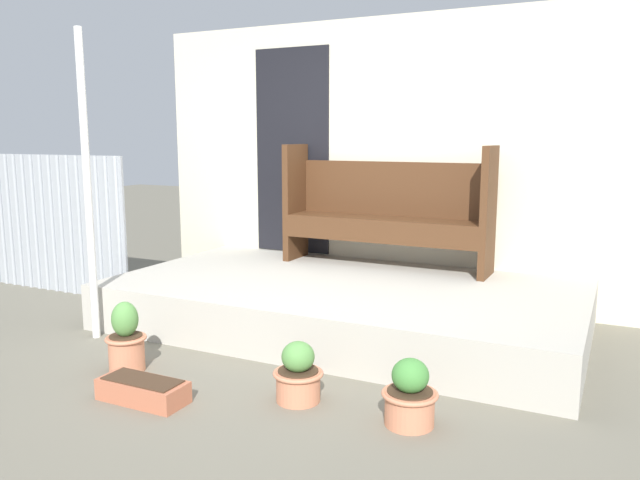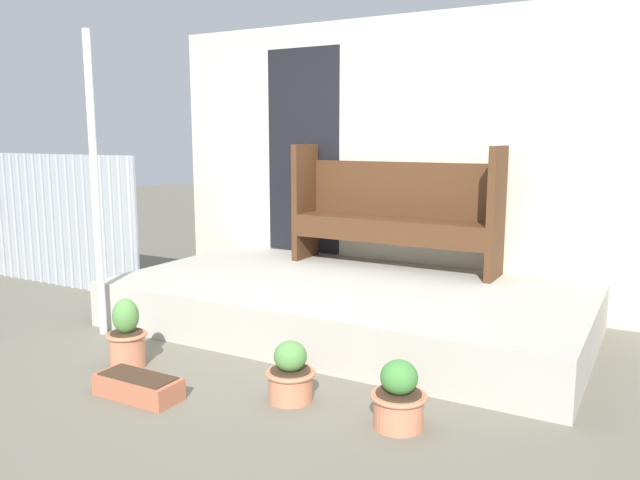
{
  "view_description": "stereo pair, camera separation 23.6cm",
  "coord_description": "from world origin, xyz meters",
  "px_view_note": "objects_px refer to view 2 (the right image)",
  "views": [
    {
      "loc": [
        2.06,
        -3.48,
        1.53
      ],
      "look_at": [
        0.18,
        0.35,
        0.82
      ],
      "focal_mm": 35.0,
      "sensor_mm": 36.0,
      "label": 1
    },
    {
      "loc": [
        2.26,
        -3.37,
        1.53
      ],
      "look_at": [
        0.18,
        0.35,
        0.82
      ],
      "focal_mm": 35.0,
      "sensor_mm": 36.0,
      "label": 2
    }
  ],
  "objects_px": {
    "bench": "(395,207)",
    "planter_box_rect": "(138,386)",
    "support_post": "(95,187)",
    "flower_pot_right": "(399,398)",
    "flower_pot_left": "(127,338)",
    "flower_pot_middle": "(290,375)"
  },
  "relations": [
    {
      "from": "flower_pot_middle",
      "to": "planter_box_rect",
      "type": "height_order",
      "value": "flower_pot_middle"
    },
    {
      "from": "planter_box_rect",
      "to": "support_post",
      "type": "bearing_deg",
      "value": 146.5
    },
    {
      "from": "bench",
      "to": "planter_box_rect",
      "type": "xyz_separation_m",
      "value": [
        -0.54,
        -2.6,
        -0.84
      ]
    },
    {
      "from": "bench",
      "to": "flower_pot_left",
      "type": "distance_m",
      "value": 2.57
    },
    {
      "from": "flower_pot_left",
      "to": "flower_pot_right",
      "type": "distance_m",
      "value": 1.92
    },
    {
      "from": "support_post",
      "to": "bench",
      "type": "relative_size",
      "value": 1.22
    },
    {
      "from": "bench",
      "to": "planter_box_rect",
      "type": "distance_m",
      "value": 2.79
    },
    {
      "from": "bench",
      "to": "flower_pot_left",
      "type": "height_order",
      "value": "bench"
    },
    {
      "from": "support_post",
      "to": "flower_pot_right",
      "type": "height_order",
      "value": "support_post"
    },
    {
      "from": "flower_pot_left",
      "to": "flower_pot_right",
      "type": "height_order",
      "value": "flower_pot_left"
    },
    {
      "from": "bench",
      "to": "planter_box_rect",
      "type": "height_order",
      "value": "bench"
    },
    {
      "from": "support_post",
      "to": "flower_pot_middle",
      "type": "height_order",
      "value": "support_post"
    },
    {
      "from": "bench",
      "to": "flower_pot_left",
      "type": "relative_size",
      "value": 4.02
    },
    {
      "from": "support_post",
      "to": "flower_pot_right",
      "type": "relative_size",
      "value": 6.24
    },
    {
      "from": "bench",
      "to": "flower_pot_middle",
      "type": "bearing_deg",
      "value": -82.24
    },
    {
      "from": "flower_pot_middle",
      "to": "flower_pot_right",
      "type": "xyz_separation_m",
      "value": [
        0.68,
        -0.01,
        0.0
      ]
    },
    {
      "from": "flower_pot_right",
      "to": "bench",
      "type": "bearing_deg",
      "value": 113.37
    },
    {
      "from": "bench",
      "to": "flower_pot_right",
      "type": "distance_m",
      "value": 2.52
    },
    {
      "from": "support_post",
      "to": "flower_pot_left",
      "type": "bearing_deg",
      "value": -30.99
    },
    {
      "from": "bench",
      "to": "flower_pot_right",
      "type": "height_order",
      "value": "bench"
    },
    {
      "from": "flower_pot_left",
      "to": "flower_pot_middle",
      "type": "xyz_separation_m",
      "value": [
        1.24,
        0.08,
        -0.05
      ]
    },
    {
      "from": "bench",
      "to": "flower_pot_middle",
      "type": "xyz_separation_m",
      "value": [
        0.27,
        -2.2,
        -0.75
      ]
    }
  ]
}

